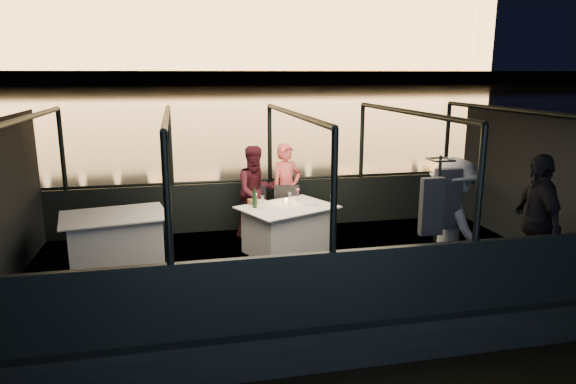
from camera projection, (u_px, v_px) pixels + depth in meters
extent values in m
plane|color=black|center=(185.00, 94.00, 84.20)|extent=(500.00, 500.00, 0.00)
cube|color=black|center=(293.00, 294.00, 8.05)|extent=(8.60, 4.40, 1.00)
cube|color=black|center=(293.00, 265.00, 7.94)|extent=(8.00, 4.00, 0.04)
cube|color=black|center=(270.00, 204.00, 9.74)|extent=(8.00, 0.08, 0.90)
cube|color=black|center=(332.00, 288.00, 5.93)|extent=(8.00, 0.08, 0.90)
cube|color=#423D33|center=(179.00, 79.00, 207.73)|extent=(400.00, 140.00, 6.00)
cube|color=white|center=(287.00, 229.00, 8.41)|extent=(1.75, 1.55, 0.77)
cube|color=white|center=(116.00, 241.00, 7.79)|extent=(1.69, 1.35, 0.81)
cube|color=black|center=(257.00, 213.00, 9.13)|extent=(0.53, 0.53, 0.89)
cube|color=black|center=(289.00, 216.00, 8.94)|extent=(0.52, 0.52, 0.94)
imported|color=#DA504F|center=(286.00, 193.00, 9.34)|extent=(0.69, 0.57, 1.65)
imported|color=#3C101A|center=(256.00, 195.00, 9.14)|extent=(0.91, 0.78, 1.64)
imported|color=silver|center=(452.00, 227.00, 6.91)|extent=(0.81, 1.24, 1.80)
imported|color=black|center=(536.00, 226.00, 6.97)|extent=(0.65, 1.15, 1.85)
cylinder|color=#143819|center=(255.00, 199.00, 8.23)|extent=(0.08, 0.08, 0.33)
cylinder|color=brown|center=(253.00, 201.00, 8.49)|extent=(0.21, 0.21, 0.07)
cylinder|color=#FF953F|center=(286.00, 201.00, 8.55)|extent=(0.05, 0.05, 0.07)
cylinder|color=silver|center=(311.00, 204.00, 8.46)|extent=(0.31, 0.31, 0.01)
cylinder|color=silver|center=(259.00, 201.00, 8.63)|extent=(0.28, 0.28, 0.02)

